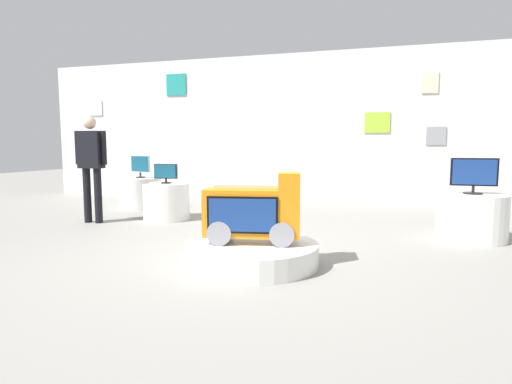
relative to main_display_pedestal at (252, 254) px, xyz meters
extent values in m
plane|color=gray|center=(-0.35, 0.40, -0.12)|extent=(30.00, 30.00, 0.00)
cube|color=silver|center=(-0.35, 4.94, 1.49)|extent=(12.70, 0.10, 3.22)
cube|color=#9ECC33|center=(1.17, 4.87, 1.61)|extent=(0.50, 0.02, 0.41)
cube|color=gray|center=(2.30, 4.87, 1.33)|extent=(0.36, 0.02, 0.35)
cube|color=white|center=(-5.61, 4.87, 2.07)|extent=(0.39, 0.02, 0.36)
cube|color=teal|center=(-3.36, 4.87, 2.55)|extent=(0.50, 0.02, 0.49)
cube|color=beige|center=(2.14, 4.87, 2.37)|extent=(0.31, 0.02, 0.41)
cylinder|color=white|center=(0.00, 0.00, 0.00)|extent=(1.40, 1.40, 0.23)
cylinder|color=gray|center=(-0.31, -0.06, 0.24)|extent=(0.32, 0.41, 0.25)
cylinder|color=gray|center=(0.31, 0.06, 0.24)|extent=(0.32, 0.41, 0.25)
cube|color=orange|center=(0.00, 0.00, 0.44)|extent=(1.04, 0.51, 0.49)
cube|color=orange|center=(0.38, 0.07, 0.77)|extent=(0.28, 0.36, 0.17)
cube|color=black|center=(-0.05, -0.18, 0.44)|extent=(0.71, 0.15, 0.38)
cube|color=navy|center=(-0.05, -0.18, 0.44)|extent=(0.67, 0.15, 0.34)
cube|color=#B2B2B7|center=(0.00, 0.00, 0.72)|extent=(0.79, 0.18, 0.02)
cylinder|color=white|center=(-3.32, 3.18, 0.19)|extent=(0.83, 0.83, 0.62)
cylinder|color=black|center=(-3.32, 3.18, 0.51)|extent=(0.19, 0.19, 0.02)
cylinder|color=black|center=(-3.32, 3.18, 0.56)|extent=(0.04, 0.04, 0.09)
cube|color=silver|center=(-3.32, 3.18, 0.78)|extent=(0.54, 0.22, 0.34)
cube|color=navy|center=(-3.31, 3.16, 0.78)|extent=(0.49, 0.18, 0.30)
cylinder|color=white|center=(2.45, 1.96, 0.19)|extent=(0.88, 0.88, 0.62)
cylinder|color=black|center=(2.45, 1.96, 0.51)|extent=(0.24, 0.24, 0.02)
cylinder|color=black|center=(2.45, 1.96, 0.56)|extent=(0.04, 0.04, 0.09)
cube|color=black|center=(2.45, 1.96, 0.79)|extent=(0.58, 0.06, 0.37)
cube|color=navy|center=(2.45, 1.94, 0.79)|extent=(0.53, 0.03, 0.33)
cylinder|color=white|center=(-2.21, 2.19, 0.19)|extent=(0.78, 0.78, 0.62)
cylinder|color=black|center=(-2.21, 2.19, 0.51)|extent=(0.17, 0.17, 0.02)
cylinder|color=black|center=(-2.21, 2.19, 0.55)|extent=(0.04, 0.04, 0.06)
cube|color=black|center=(-2.21, 2.19, 0.70)|extent=(0.40, 0.09, 0.25)
cube|color=navy|center=(-2.21, 2.17, 0.70)|extent=(0.37, 0.06, 0.22)
cylinder|color=black|center=(-3.10, 1.58, 0.33)|extent=(0.12, 0.12, 0.89)
cylinder|color=black|center=(-3.30, 1.57, 0.33)|extent=(0.12, 0.12, 0.89)
cube|color=black|center=(-3.20, 1.57, 1.07)|extent=(0.39, 0.22, 0.59)
sphere|color=beige|center=(-3.20, 1.57, 1.50)|extent=(0.20, 0.20, 0.20)
cylinder|color=black|center=(-2.96, 1.59, 1.10)|extent=(0.08, 0.08, 0.54)
cylinder|color=black|center=(-3.44, 1.56, 1.10)|extent=(0.08, 0.08, 0.54)
camera|label=1|loc=(1.28, -4.12, 1.13)|focal=29.35mm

